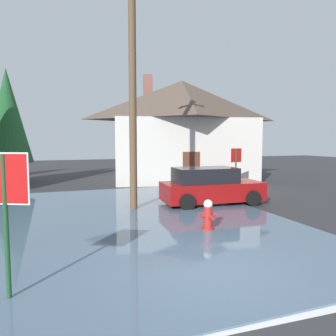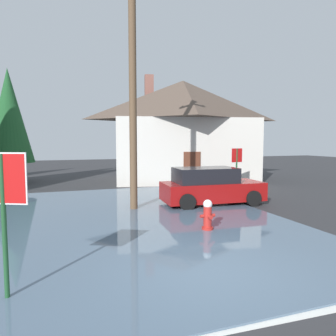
# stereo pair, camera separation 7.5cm
# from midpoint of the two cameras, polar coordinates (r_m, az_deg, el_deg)

# --- Properties ---
(ground_plane) EXTENTS (80.00, 80.00, 0.10)m
(ground_plane) POSITION_cam_midpoint_polar(r_m,az_deg,el_deg) (6.63, 7.59, -18.97)
(ground_plane) COLOR #2D2D30
(flood_puddle) EXTENTS (9.85, 13.18, 0.04)m
(flood_puddle) POSITION_cam_midpoint_polar(r_m,az_deg,el_deg) (10.81, -7.16, -9.08)
(flood_puddle) COLOR #4C6075
(flood_puddle) RESTS_ON ground
(lane_stop_bar) EXTENTS (4.28, 0.44, 0.01)m
(lane_stop_bar) POSITION_cam_midpoint_polar(r_m,az_deg,el_deg) (5.39, 18.20, -24.51)
(lane_stop_bar) COLOR silver
(lane_stop_bar) RESTS_ON ground
(stop_sign_near) EXTENTS (0.77, 0.38, 2.45)m
(stop_sign_near) POSITION_cam_midpoint_polar(r_m,az_deg,el_deg) (5.73, -27.83, -4.30)
(stop_sign_near) COLOR #1E4C28
(stop_sign_near) RESTS_ON ground
(fire_hydrant) EXTENTS (0.46, 0.40, 0.92)m
(fire_hydrant) POSITION_cam_midpoint_polar(r_m,az_deg,el_deg) (9.37, 7.05, -8.54)
(fire_hydrant) COLOR #AD231E
(fire_hydrant) RESTS_ON ground
(utility_pole) EXTENTS (1.60, 0.28, 8.91)m
(utility_pole) POSITION_cam_midpoint_polar(r_m,az_deg,el_deg) (12.10, -6.63, 14.43)
(utility_pole) COLOR brown
(utility_pole) RESTS_ON ground
(stop_sign_far) EXTENTS (0.74, 0.16, 2.26)m
(stop_sign_far) POSITION_cam_midpoint_polar(r_m,az_deg,el_deg) (16.62, 12.10, 1.34)
(stop_sign_far) COLOR #1E4C28
(stop_sign_far) RESTS_ON ground
(house) EXTENTS (10.56, 8.40, 7.15)m
(house) POSITION_cam_midpoint_polar(r_m,az_deg,el_deg) (21.35, 2.39, 7.12)
(house) COLOR beige
(house) RESTS_ON ground
(parked_car) EXTENTS (4.24, 2.13, 1.53)m
(parked_car) POSITION_cam_midpoint_polar(r_m,az_deg,el_deg) (13.18, 7.47, -3.37)
(parked_car) COLOR maroon
(parked_car) RESTS_ON ground
(pine_tree_short_left) EXTENTS (2.84, 2.84, 7.10)m
(pine_tree_short_left) POSITION_cam_midpoint_polar(r_m,az_deg,el_deg) (22.02, -27.19, 8.43)
(pine_tree_short_left) COLOR #4C3823
(pine_tree_short_left) RESTS_ON ground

